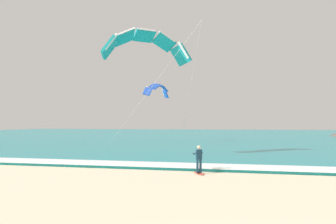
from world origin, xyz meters
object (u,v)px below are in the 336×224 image
object	(u,v)px
surfboard	(199,173)
kitesurfer	(199,158)
kite_primary	(146,43)
kite_distant	(158,89)

from	to	relation	value
surfboard	kitesurfer	bearing A→B (deg)	116.20
surfboard	kitesurfer	world-z (taller)	kitesurfer
surfboard	kitesurfer	xyz separation A→B (m)	(-0.01, 0.02, 0.91)
kitesurfer	kite_primary	world-z (taller)	kite_primary
kite_distant	kite_primary	bearing A→B (deg)	-79.42
surfboard	kite_primary	distance (m)	13.97
kitesurfer	surfboard	bearing A→B (deg)	-63.80
kitesurfer	kite_distant	world-z (taller)	kite_distant
kitesurfer	kite_distant	xyz separation A→B (m)	(-9.17, 26.83, 7.42)
surfboard	kite_primary	bearing A→B (deg)	126.08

